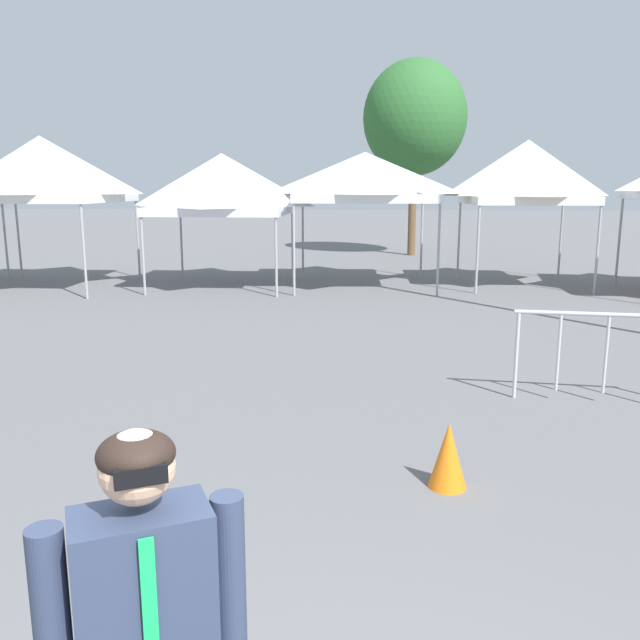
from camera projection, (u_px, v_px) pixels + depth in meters
name	position (u px, v px, depth m)	size (l,w,h in m)	color
canopy_tent_center	(41.00, 169.00, 15.93)	(3.57, 3.57, 3.69)	#9E9EA3
canopy_tent_behind_left	(222.00, 184.00, 16.10)	(3.25, 3.25, 3.28)	#9E9EA3
canopy_tent_far_left	(365.00, 177.00, 16.15)	(3.59, 3.59, 3.31)	#9E9EA3
canopy_tent_right_of_center	(527.00, 172.00, 16.17)	(2.97, 2.97, 3.61)	#9E9EA3
tree_behind_tents_right	(415.00, 118.00, 23.11)	(3.66, 3.66, 6.87)	brown
crowd_barrier_near_person	(607.00, 340.00, 7.52)	(2.09, 0.27, 1.08)	#B7BABF
traffic_cone_lot_center	(448.00, 455.00, 5.46)	(0.32, 0.32, 0.57)	orange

